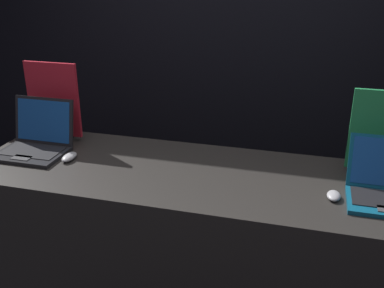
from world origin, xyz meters
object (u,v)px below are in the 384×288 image
object	(u,v)px
mouse_back	(334,196)
promo_stand_front	(54,103)
laptop_front	(36,141)
mouse_front	(69,157)

from	to	relation	value
mouse_back	promo_stand_front	bearing A→B (deg)	168.10
promo_stand_front	laptop_front	bearing A→B (deg)	-90.00
promo_stand_front	mouse_back	bearing A→B (deg)	-11.90
laptop_front	promo_stand_front	xyz separation A→B (m)	(-0.00, 0.21, 0.15)
laptop_front	mouse_front	xyz separation A→B (m)	(0.23, -0.05, -0.05)
promo_stand_front	mouse_back	distance (m)	1.60
laptop_front	mouse_back	bearing A→B (deg)	-4.31
mouse_back	mouse_front	bearing A→B (deg)	177.24
mouse_front	mouse_back	distance (m)	1.32
mouse_back	laptop_front	bearing A→B (deg)	175.69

